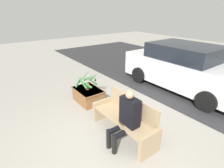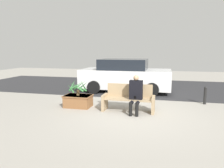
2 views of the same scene
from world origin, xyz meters
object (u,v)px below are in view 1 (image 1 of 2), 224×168
object	(u,v)px
person_seated	(126,117)
bench	(125,118)
planter_box	(88,95)
potted_plant	(87,80)
parked_car	(184,68)

from	to	relation	value
person_seated	bench	bearing A→B (deg)	143.07
person_seated	planter_box	size ratio (longest dim) A/B	1.28
bench	potted_plant	bearing A→B (deg)	177.75
bench	parked_car	size ratio (longest dim) A/B	0.40
potted_plant	parked_car	xyz separation A→B (m)	(1.10, 3.26, 0.05)
bench	potted_plant	xyz separation A→B (m)	(-1.82, 0.07, 0.32)
planter_box	potted_plant	distance (m)	0.49
parked_car	planter_box	bearing A→B (deg)	-108.51
person_seated	planter_box	world-z (taller)	person_seated
parked_car	potted_plant	bearing A→B (deg)	-108.57
bench	planter_box	size ratio (longest dim) A/B	1.79
planter_box	parked_car	size ratio (longest dim) A/B	0.22
person_seated	parked_car	xyz separation A→B (m)	(-0.98, 3.52, 0.11)
planter_box	potted_plant	world-z (taller)	potted_plant
potted_plant	parked_car	world-z (taller)	parked_car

